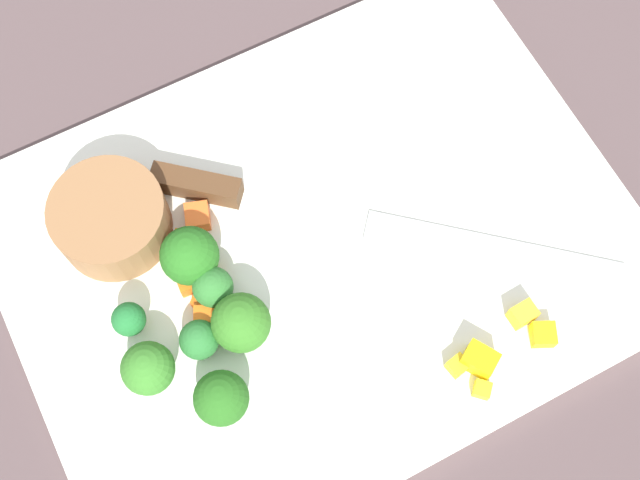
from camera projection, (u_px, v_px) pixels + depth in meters
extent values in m
plane|color=#544444|center=(320.00, 250.00, 0.63)|extent=(4.00, 4.00, 0.00)
cube|color=white|center=(320.00, 248.00, 0.63)|extent=(0.45, 0.35, 0.01)
cylinder|color=#93663F|center=(111.00, 219.00, 0.61)|extent=(0.08, 0.08, 0.04)
cube|color=silver|center=(494.00, 252.00, 0.62)|extent=(0.16, 0.14, 0.00)
cube|color=#53351E|center=(196.00, 185.00, 0.63)|extent=(0.06, 0.06, 0.02)
cube|color=orange|center=(208.00, 276.00, 0.61)|extent=(0.02, 0.02, 0.01)
cube|color=orange|center=(179.00, 257.00, 0.61)|extent=(0.02, 0.02, 0.01)
cube|color=orange|center=(196.00, 255.00, 0.62)|extent=(0.01, 0.01, 0.01)
cube|color=orange|center=(206.00, 319.00, 0.59)|extent=(0.02, 0.02, 0.02)
cube|color=orange|center=(190.00, 282.00, 0.61)|extent=(0.02, 0.02, 0.01)
cube|color=orange|center=(201.00, 296.00, 0.60)|extent=(0.02, 0.02, 0.01)
cube|color=orange|center=(231.00, 316.00, 0.60)|extent=(0.01, 0.01, 0.01)
cube|color=orange|center=(198.00, 217.00, 0.62)|extent=(0.02, 0.02, 0.01)
cube|color=orange|center=(184.00, 239.00, 0.62)|extent=(0.02, 0.02, 0.01)
cube|color=yellow|center=(458.00, 366.00, 0.59)|extent=(0.02, 0.01, 0.01)
cube|color=yellow|center=(482.00, 390.00, 0.58)|extent=(0.02, 0.02, 0.01)
cube|color=yellow|center=(543.00, 335.00, 0.59)|extent=(0.02, 0.02, 0.01)
cube|color=yellow|center=(523.00, 314.00, 0.60)|extent=(0.02, 0.01, 0.02)
cube|color=yellow|center=(479.00, 360.00, 0.58)|extent=(0.03, 0.03, 0.02)
cylinder|color=#89B35B|center=(217.00, 297.00, 0.60)|extent=(0.01, 0.01, 0.01)
sphere|color=#317430|center=(215.00, 291.00, 0.59)|extent=(0.03, 0.03, 0.03)
cylinder|color=#86BA65|center=(153.00, 373.00, 0.58)|extent=(0.01, 0.01, 0.01)
sphere|color=#367B27|center=(148.00, 368.00, 0.57)|extent=(0.04, 0.04, 0.04)
cylinder|color=#97BD64|center=(202.00, 344.00, 0.59)|extent=(0.01, 0.01, 0.01)
sphere|color=#2A7030|center=(199.00, 340.00, 0.58)|extent=(0.03, 0.03, 0.03)
cylinder|color=#8FB563|center=(133.00, 324.00, 0.59)|extent=(0.01, 0.01, 0.01)
sphere|color=#227131|center=(129.00, 319.00, 0.58)|extent=(0.02, 0.02, 0.02)
cylinder|color=#7FB165|center=(193.00, 264.00, 0.61)|extent=(0.01, 0.01, 0.01)
sphere|color=#276C1E|center=(190.00, 256.00, 0.59)|extent=(0.04, 0.04, 0.04)
cylinder|color=#87B85E|center=(243.00, 329.00, 0.59)|extent=(0.01, 0.01, 0.01)
sphere|color=#357724|center=(241.00, 323.00, 0.58)|extent=(0.04, 0.04, 0.04)
cylinder|color=#98BB64|center=(224.00, 402.00, 0.58)|extent=(0.01, 0.01, 0.01)
sphere|color=#27641D|center=(221.00, 398.00, 0.56)|extent=(0.04, 0.04, 0.04)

